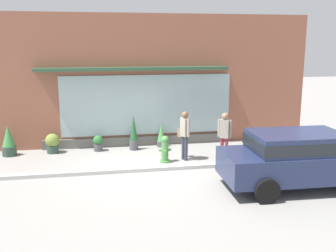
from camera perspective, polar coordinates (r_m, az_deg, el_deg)
name	(u,v)px	position (r m, az deg, el deg)	size (l,w,h in m)	color
ground_plane	(144,169)	(12.61, -3.47, -6.28)	(60.00, 60.00, 0.00)	gray
curb_strip	(145,169)	(12.40, -3.36, -6.30)	(14.00, 0.24, 0.12)	#B2B2AD
storefront	(134,82)	(15.21, -5.03, 6.39)	(14.00, 0.81, 5.04)	#935642
fire_hydrant	(165,149)	(13.19, -0.44, -3.40)	(0.42, 0.38, 0.91)	#4C8C47
pedestrian_with_handbag	(184,132)	(13.31, 2.41, -0.86)	(0.34, 0.62, 1.70)	#333847
pedestrian_passerby	(225,133)	(13.24, 8.24, -1.05)	(0.41, 0.33, 1.68)	#8E333D
parked_car_navy	(301,157)	(11.37, 18.78, -4.23)	(4.54, 2.08, 1.58)	navy
potted_plant_window_center	(98,143)	(14.78, -10.15, -2.42)	(0.37, 0.37, 0.59)	#4C4C51
potted_plant_trailing_edge	(161,135)	(15.13, -0.98, -1.39)	(0.35, 0.35, 0.92)	#4C4C51
potted_plant_window_right	(134,133)	(14.69, -5.03, -1.05)	(0.33, 0.33, 1.33)	#4C4C51
potted_plant_near_hydrant	(9,141)	(15.01, -22.22, -2.09)	(0.49, 0.49, 1.10)	#33473D
potted_plant_by_entrance	(52,143)	(14.88, -16.49, -2.36)	(0.51, 0.51, 0.72)	#33473D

